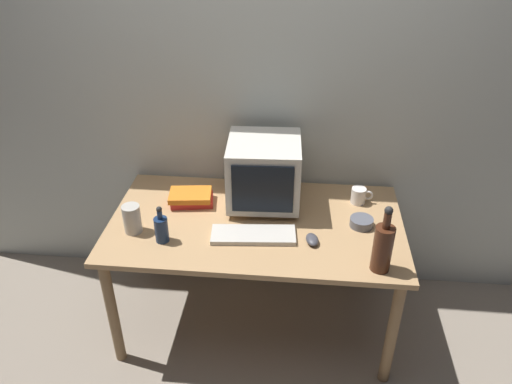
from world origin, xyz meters
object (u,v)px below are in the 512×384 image
computer_mouse (312,240)px  book_stack (191,198)px  mug (359,196)px  metal_canister (132,219)px  crt_monitor (264,172)px  bottle_tall (383,246)px  cd_spindle (361,222)px  bottle_short (161,228)px  keyboard (253,235)px

computer_mouse → book_stack: book_stack is taller
mug → metal_canister: size_ratio=0.80×
crt_monitor → bottle_tall: (0.58, -0.51, -0.07)m
cd_spindle → crt_monitor: bearing=161.5°
bottle_tall → book_stack: 1.08m
computer_mouse → bottle_short: bottle_short is taller
bottle_tall → cd_spindle: bearing=99.5°
mug → cd_spindle: mug is taller
crt_monitor → cd_spindle: size_ratio=3.36×
cd_spindle → bottle_tall: bearing=-80.5°
keyboard → cd_spindle: size_ratio=3.50×
bottle_tall → bottle_short: 1.05m
cd_spindle → book_stack: bearing=172.1°
computer_mouse → metal_canister: (-0.90, 0.01, 0.06)m
cd_spindle → metal_canister: metal_canister is taller
book_stack → metal_canister: metal_canister is taller
book_stack → mug: mug is taller
bottle_tall → bottle_short: (-1.04, 0.11, -0.05)m
book_stack → computer_mouse: bearing=-23.9°
computer_mouse → book_stack: bearing=144.4°
mug → metal_canister: bearing=-161.8°
keyboard → computer_mouse: (0.29, -0.02, 0.01)m
crt_monitor → metal_canister: size_ratio=2.69×
crt_monitor → mug: (0.52, 0.05, -0.15)m
bottle_tall → cd_spindle: bottle_tall is taller
cd_spindle → metal_canister: size_ratio=0.80×
book_stack → keyboard: bearing=-36.5°
mug → computer_mouse: bearing=-123.1°
crt_monitor → bottle_short: 0.62m
computer_mouse → cd_spindle: 0.30m
keyboard → bottle_short: bottle_short is taller
cd_spindle → metal_canister: (-1.15, -0.16, 0.05)m
crt_monitor → keyboard: bearing=-94.4°
bottle_tall → crt_monitor: bearing=138.6°
keyboard → mug: bearing=29.4°
metal_canister → crt_monitor: bearing=27.5°
mug → keyboard: bearing=-145.8°
crt_monitor → cd_spindle: 0.57m
mug → bottle_tall: bearing=-84.5°
mug → book_stack: bearing=-174.0°
bottle_short → cd_spindle: (0.99, 0.22, -0.05)m
bottle_short → metal_canister: bottle_short is taller
bottle_tall → metal_canister: bearing=171.8°
bottle_tall → cd_spindle: 0.35m
computer_mouse → metal_canister: bearing=167.7°
bottle_short → bottle_tall: bearing=-6.1°
keyboard → metal_canister: size_ratio=2.80×
computer_mouse → mug: mug is taller
crt_monitor → cd_spindle: bearing=-18.5°
keyboard → computer_mouse: 0.29m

